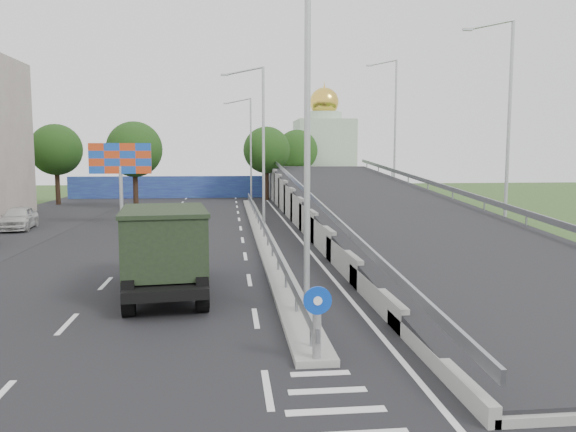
{
  "coord_description": "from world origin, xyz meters",
  "views": [
    {
      "loc": [
        -1.94,
        -9.91,
        4.79
      ],
      "look_at": [
        0.53,
        13.34,
        2.2
      ],
      "focal_mm": 35.0,
      "sensor_mm": 36.0,
      "label": 1
    }
  ],
  "objects": [
    {
      "name": "ground",
      "position": [
        0.0,
        0.0,
        0.0
      ],
      "size": [
        160.0,
        160.0,
        0.0
      ],
      "primitive_type": "plane",
      "color": "#2D4C1E",
      "rests_on": "ground"
    },
    {
      "name": "road_surface",
      "position": [
        -3.0,
        20.0,
        0.0
      ],
      "size": [
        26.0,
        90.0,
        0.04
      ],
      "primitive_type": "cube",
      "color": "black",
      "rests_on": "ground"
    },
    {
      "name": "median",
      "position": [
        0.0,
        24.0,
        0.1
      ],
      "size": [
        1.0,
        44.0,
        0.2
      ],
      "primitive_type": "cube",
      "color": "gray",
      "rests_on": "ground"
    },
    {
      "name": "overpass_ramp",
      "position": [
        7.5,
        24.0,
        1.75
      ],
      "size": [
        10.0,
        50.0,
        3.5
      ],
      "color": "gray",
      "rests_on": "ground"
    },
    {
      "name": "median_guardrail",
      "position": [
        0.0,
        24.0,
        0.75
      ],
      "size": [
        0.09,
        44.0,
        0.71
      ],
      "color": "gray",
      "rests_on": "median"
    },
    {
      "name": "sign_bollard",
      "position": [
        0.0,
        2.17,
        1.03
      ],
      "size": [
        0.64,
        0.23,
        1.67
      ],
      "color": "black",
      "rests_on": "median"
    },
    {
      "name": "lamp_post_near",
      "position": [
        0.11,
        6.0,
        5.81
      ],
      "size": [
        2.74,
        0.18,
        10.08
      ],
      "color": "#B2B5B7",
      "rests_on": "median"
    },
    {
      "name": "lamp_post_mid",
      "position": [
        0.11,
        26.0,
        5.81
      ],
      "size": [
        2.74,
        0.18,
        10.08
      ],
      "color": "#B2B5B7",
      "rests_on": "median"
    },
    {
      "name": "lamp_post_far",
      "position": [
        0.11,
        46.0,
        5.81
      ],
      "size": [
        2.74,
        0.18,
        10.08
      ],
      "color": "#B2B5B7",
      "rests_on": "median"
    },
    {
      "name": "blue_wall",
      "position": [
        -4.0,
        52.0,
        1.2
      ],
      "size": [
        30.0,
        0.5,
        2.4
      ],
      "primitive_type": "cube",
      "color": "navy",
      "rests_on": "ground"
    },
    {
      "name": "church",
      "position": [
        10.0,
        60.0,
        5.31
      ],
      "size": [
        7.0,
        7.0,
        13.8
      ],
      "color": "#B2CCAD",
      "rests_on": "ground"
    },
    {
      "name": "billboard",
      "position": [
        -9.0,
        28.0,
        4.19
      ],
      "size": [
        4.0,
        0.24,
        5.5
      ],
      "color": "#B2B5B7",
      "rests_on": "ground"
    },
    {
      "name": "tree_left_mid",
      "position": [
        -10.0,
        40.0,
        5.18
      ],
      "size": [
        4.8,
        4.8,
        7.6
      ],
      "color": "black",
      "rests_on": "ground"
    },
    {
      "name": "tree_median_far",
      "position": [
        2.0,
        48.0,
        5.18
      ],
      "size": [
        4.8,
        4.8,
        7.6
      ],
      "color": "black",
      "rests_on": "ground"
    },
    {
      "name": "tree_left_far",
      "position": [
        -18.0,
        45.0,
        5.18
      ],
      "size": [
        4.8,
        4.8,
        7.6
      ],
      "color": "black",
      "rests_on": "ground"
    },
    {
      "name": "tree_ramp_far",
      "position": [
        6.0,
        55.0,
        5.18
      ],
      "size": [
        4.8,
        4.8,
        7.6
      ],
      "color": "black",
      "rests_on": "ground"
    },
    {
      "name": "dump_truck",
      "position": [
        -4.15,
        9.46,
        1.67
      ],
      "size": [
        3.27,
        7.08,
        3.02
      ],
      "rotation": [
        0.0,
        0.0,
        0.11
      ],
      "color": "black",
      "rests_on": "ground"
    },
    {
      "name": "parked_car_e",
      "position": [
        -15.21,
        26.99,
        0.75
      ],
      "size": [
        2.3,
        4.61,
        1.51
      ],
      "primitive_type": "imported",
      "rotation": [
        0.0,
        0.0,
        0.12
      ],
      "color": "#B8B7B3",
      "rests_on": "ground"
    }
  ]
}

